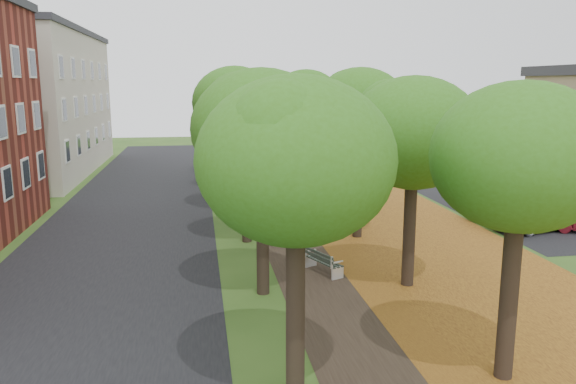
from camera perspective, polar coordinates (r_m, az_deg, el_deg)
name	(u,v)px	position (r m, az deg, el deg)	size (l,w,h in m)	color
street_asphalt	(126,228)	(26.86, -16.11, -3.58)	(8.00, 70.00, 0.01)	black
footpath	(287,222)	(26.95, -0.07, -3.08)	(3.20, 70.00, 0.01)	black
leaf_verge	(387,218)	(28.14, 10.05, -2.64)	(7.50, 70.00, 0.01)	#9F681D
parking_lot	(534,208)	(32.73, 23.68, -1.50)	(9.00, 16.00, 0.01)	black
tree_row_west	(240,114)	(25.92, -4.93, 7.90)	(4.15, 34.15, 6.97)	black
tree_row_east	(342,113)	(26.70, 5.50, 7.98)	(4.15, 34.15, 6.97)	black
building_cream	(18,102)	(45.70, -25.75, 8.24)	(10.30, 20.30, 10.40)	beige
bench	(322,261)	(19.84, 3.52, -7.04)	(1.15, 1.79, 0.82)	#2D382F
car_silver	(538,214)	(27.83, 24.03, -2.02)	(1.77, 4.41, 1.50)	#A4A5A9
car_red	(536,216)	(27.93, 23.91, -2.25)	(1.31, 3.76, 1.24)	maroon
car_grey	(510,205)	(29.72, 21.67, -1.20)	(1.91, 4.69, 1.36)	#34353A
car_white	(506,194)	(32.44, 21.28, -0.19)	(2.27, 4.93, 1.37)	white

